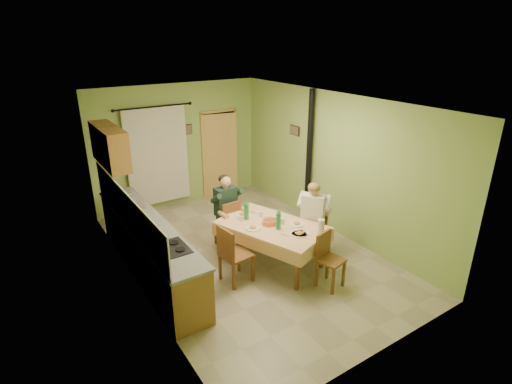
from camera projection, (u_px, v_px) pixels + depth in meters
floor at (248, 254)px, 7.41m from camera, size 4.00×6.00×0.01m
room_shell at (247, 160)px, 6.73m from camera, size 4.04×6.04×2.82m
kitchen_run at (148, 247)px, 6.67m from camera, size 0.64×3.64×1.56m
upper_cabinets at (109, 146)px, 7.08m from camera, size 0.35×1.40×0.70m
curtain at (158, 156)px, 8.91m from camera, size 1.70×0.07×2.22m
doorway at (220, 154)px, 9.83m from camera, size 0.96×0.21×2.15m
dining_table at (272, 244)px, 6.97m from camera, size 1.64×2.08×0.76m
tableware at (277, 223)px, 6.76m from camera, size 1.04×1.45×0.33m
chair_far at (228, 232)px, 7.61m from camera, size 0.41×0.41×0.95m
chair_near at (330, 270)px, 6.37m from camera, size 0.45×0.45×0.92m
chair_right at (312, 239)px, 7.34m from camera, size 0.64×0.64×1.03m
chair_left at (235, 265)px, 6.51m from camera, size 0.49×0.49×1.01m
man_far at (227, 203)px, 7.40m from camera, size 0.59×0.47×1.39m
man_right at (313, 210)px, 7.10m from camera, size 0.64×0.65×1.39m
stove_flue at (308, 174)px, 8.46m from camera, size 0.24×0.24×2.80m
picture_back at (188, 129)px, 9.19m from camera, size 0.19×0.03×0.23m
picture_right at (295, 130)px, 8.65m from camera, size 0.03×0.31×0.21m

